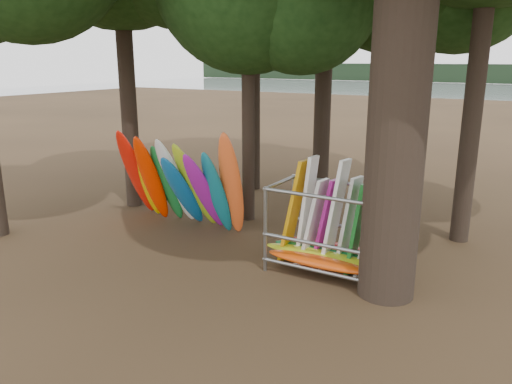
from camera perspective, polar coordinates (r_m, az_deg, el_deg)
The scene contains 4 objects.
ground at distance 13.35m, azimuth -3.27°, elevation -7.26°, with size 120.00×120.00×0.00m, color #47331E.
lake at distance 70.77m, azimuth 25.13°, elevation 9.49°, with size 160.00×160.00×0.00m, color gray.
kayak_row at distance 15.32m, azimuth -8.60°, elevation 0.87°, with size 4.50×2.03×3.26m.
storage_rack at distance 12.21m, azimuth 8.15°, elevation -4.58°, with size 3.18×1.58×2.81m.
Camera 1 is at (6.90, -10.26, 5.04)m, focal length 35.00 mm.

